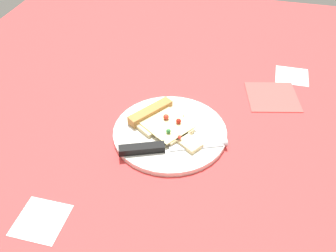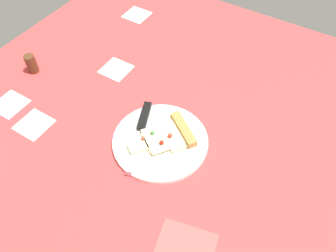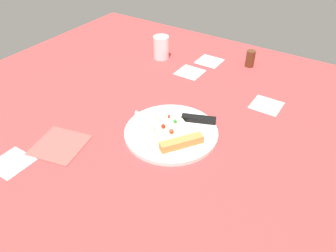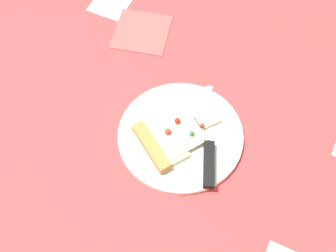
# 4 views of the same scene
# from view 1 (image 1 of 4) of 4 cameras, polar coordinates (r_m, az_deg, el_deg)

# --- Properties ---
(ground_plane) EXTENTS (1.56, 1.56, 0.03)m
(ground_plane) POSITION_cam_1_polar(r_m,az_deg,el_deg) (0.92, 3.89, 0.65)
(ground_plane) COLOR #D13838
(ground_plane) RESTS_ON ground
(plate) EXTENTS (0.26, 0.26, 0.01)m
(plate) POSITION_cam_1_polar(r_m,az_deg,el_deg) (0.86, 0.30, -0.97)
(plate) COLOR white
(plate) RESTS_ON ground_plane
(pizza_slice) EXTENTS (0.19, 0.16, 0.03)m
(pizza_slice) POSITION_cam_1_polar(r_m,az_deg,el_deg) (0.86, -0.83, 0.58)
(pizza_slice) COLOR beige
(pizza_slice) RESTS_ON plate
(knife) EXTENTS (0.23, 0.11, 0.02)m
(knife) POSITION_cam_1_polar(r_m,az_deg,el_deg) (0.81, -0.82, -3.31)
(knife) COLOR silver
(knife) RESTS_ON plate
(napkin) EXTENTS (0.16, 0.16, 0.00)m
(napkin) POSITION_cam_1_polar(r_m,az_deg,el_deg) (1.01, 15.83, 4.43)
(napkin) COLOR #E54C47
(napkin) RESTS_ON ground_plane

